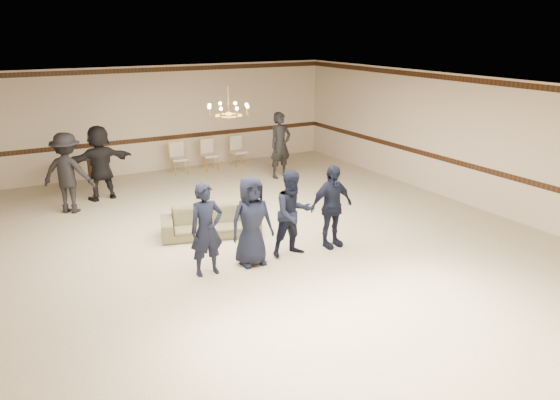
{
  "coord_description": "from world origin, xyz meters",
  "views": [
    {
      "loc": [
        -4.67,
        -9.49,
        4.34
      ],
      "look_at": [
        0.38,
        -0.5,
        1.07
      ],
      "focal_mm": 35.4,
      "sensor_mm": 36.0,
      "label": 1
    }
  ],
  "objects": [
    {
      "name": "banquet_chair_right",
      "position": [
        2.65,
        6.25,
        0.48
      ],
      "size": [
        0.51,
        0.51,
        0.96
      ],
      "primitive_type": null,
      "rotation": [
        0.0,
        0.0,
        0.09
      ],
      "color": "beige",
      "rests_on": "floor"
    },
    {
      "name": "boy_a",
      "position": [
        -1.3,
        -0.81,
        0.86
      ],
      "size": [
        0.62,
        0.41,
        1.71
      ],
      "primitive_type": "imported",
      "rotation": [
        0.0,
        0.0,
        -0.0
      ],
      "color": "black",
      "rests_on": "floor"
    },
    {
      "name": "console_table",
      "position": [
        -2.35,
        6.45,
        0.38
      ],
      "size": [
        0.93,
        0.44,
        0.77
      ],
      "primitive_type": "cube",
      "rotation": [
        0.0,
        0.0,
        0.06
      ],
      "color": "black",
      "rests_on": "floor"
    },
    {
      "name": "adult_mid",
      "position": [
        -1.95,
        4.8,
        0.97
      ],
      "size": [
        1.86,
        0.77,
        1.95
      ],
      "primitive_type": "imported",
      "rotation": [
        0.0,
        0.0,
        3.25
      ],
      "color": "black",
      "rests_on": "floor"
    },
    {
      "name": "settee",
      "position": [
        -0.51,
        0.96,
        0.31
      ],
      "size": [
        2.25,
        1.38,
        0.61
      ],
      "primitive_type": "imported",
      "rotation": [
        0.0,
        0.0,
        -0.28
      ],
      "color": "brown",
      "rests_on": "floor"
    },
    {
      "name": "chair_rail",
      "position": [
        0.0,
        6.99,
        1.0
      ],
      "size": [
        12.0,
        0.02,
        0.14
      ],
      "primitive_type": "cube",
      "color": "#371D10",
      "rests_on": "wall_back"
    },
    {
      "name": "crown_molding",
      "position": [
        0.0,
        6.99,
        3.08
      ],
      "size": [
        12.0,
        0.02,
        0.14
      ],
      "primitive_type": "cube",
      "color": "#371D10",
      "rests_on": "wall_back"
    },
    {
      "name": "banquet_chair_mid",
      "position": [
        1.65,
        6.25,
        0.48
      ],
      "size": [
        0.47,
        0.47,
        0.96
      ],
      "primitive_type": null,
      "rotation": [
        0.0,
        0.0,
        0.01
      ],
      "color": "beige",
      "rests_on": "floor"
    },
    {
      "name": "banquet_chair_left",
      "position": [
        0.65,
        6.25,
        0.48
      ],
      "size": [
        0.51,
        0.51,
        0.96
      ],
      "primitive_type": null,
      "rotation": [
        0.0,
        0.0,
        -0.1
      ],
      "color": "beige",
      "rests_on": "floor"
    },
    {
      "name": "room",
      "position": [
        0.0,
        0.0,
        1.6
      ],
      "size": [
        12.01,
        14.01,
        3.21
      ],
      "color": "beige",
      "rests_on": "ground"
    },
    {
      "name": "adult_left",
      "position": [
        -2.85,
        4.1,
        0.97
      ],
      "size": [
        1.45,
        1.31,
        1.95
      ],
      "primitive_type": "imported",
      "rotation": [
        0.0,
        0.0,
        2.54
      ],
      "color": "black",
      "rests_on": "floor"
    },
    {
      "name": "adult_right",
      "position": [
        3.15,
        4.4,
        0.97
      ],
      "size": [
        0.77,
        0.56,
        1.95
      ],
      "primitive_type": "imported",
      "rotation": [
        0.0,
        0.0,
        0.14
      ],
      "color": "black",
      "rests_on": "floor"
    },
    {
      "name": "boy_b",
      "position": [
        -0.4,
        -0.81,
        0.86
      ],
      "size": [
        0.85,
        0.56,
        1.71
      ],
      "primitive_type": "imported",
      "rotation": [
        0.0,
        0.0,
        -0.02
      ],
      "color": "black",
      "rests_on": "floor"
    },
    {
      "name": "boy_c",
      "position": [
        0.5,
        -0.81,
        0.86
      ],
      "size": [
        0.84,
        0.66,
        1.71
      ],
      "primitive_type": "imported",
      "rotation": [
        0.0,
        0.0,
        -0.02
      ],
      "color": "black",
      "rests_on": "floor"
    },
    {
      "name": "chandelier",
      "position": [
        0.0,
        1.0,
        2.88
      ],
      "size": [
        0.94,
        0.94,
        0.89
      ],
      "primitive_type": null,
      "color": "#BA8E3B",
      "rests_on": "ceiling"
    },
    {
      "name": "boy_d",
      "position": [
        1.4,
        -0.81,
        0.86
      ],
      "size": [
        1.02,
        0.47,
        1.71
      ],
      "primitive_type": "imported",
      "rotation": [
        0.0,
        0.0,
        0.06
      ],
      "color": "black",
      "rests_on": "floor"
    }
  ]
}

